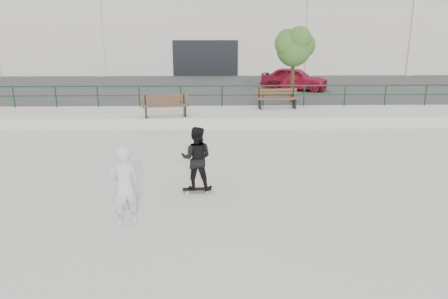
{
  "coord_description": "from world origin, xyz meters",
  "views": [
    {
      "loc": [
        0.56,
        -10.24,
        4.36
      ],
      "look_at": [
        0.87,
        2.0,
        0.84
      ],
      "focal_mm": 35.0,
      "sensor_mm": 36.0,
      "label": 1
    }
  ],
  "objects_px": {
    "red_car": "(294,79)",
    "seated_skater": "(124,186)",
    "bench_right": "(277,99)",
    "standing_skater": "(196,158)",
    "tree": "(294,46)",
    "skateboard": "(197,189)",
    "bench_left": "(165,106)"
  },
  "relations": [
    {
      "from": "red_car",
      "to": "skateboard",
      "type": "bearing_deg",
      "value": -179.41
    },
    {
      "from": "bench_right",
      "to": "standing_skater",
      "type": "relative_size",
      "value": 1.19
    },
    {
      "from": "bench_right",
      "to": "skateboard",
      "type": "bearing_deg",
      "value": -114.24
    },
    {
      "from": "tree",
      "to": "seated_skater",
      "type": "xyz_separation_m",
      "value": [
        -6.03,
        -13.1,
        -2.41
      ]
    },
    {
      "from": "bench_right",
      "to": "seated_skater",
      "type": "relative_size",
      "value": 1.1
    },
    {
      "from": "bench_right",
      "to": "standing_skater",
      "type": "xyz_separation_m",
      "value": [
        -3.48,
        -9.49,
        -0.01
      ]
    },
    {
      "from": "bench_left",
      "to": "skateboard",
      "type": "distance_m",
      "value": 7.91
    },
    {
      "from": "red_car",
      "to": "seated_skater",
      "type": "bearing_deg",
      "value": 178.19
    },
    {
      "from": "bench_right",
      "to": "bench_left",
      "type": "bearing_deg",
      "value": -164.65
    },
    {
      "from": "tree",
      "to": "skateboard",
      "type": "height_order",
      "value": "tree"
    },
    {
      "from": "skateboard",
      "to": "seated_skater",
      "type": "xyz_separation_m",
      "value": [
        -1.52,
        -1.97,
        0.85
      ]
    },
    {
      "from": "bench_left",
      "to": "bench_right",
      "type": "relative_size",
      "value": 1.02
    },
    {
      "from": "seated_skater",
      "to": "red_car",
      "type": "bearing_deg",
      "value": -134.23
    },
    {
      "from": "bench_left",
      "to": "standing_skater",
      "type": "relative_size",
      "value": 1.21
    },
    {
      "from": "tree",
      "to": "skateboard",
      "type": "distance_m",
      "value": 12.45
    },
    {
      "from": "tree",
      "to": "seated_skater",
      "type": "relative_size",
      "value": 2.05
    },
    {
      "from": "bench_left",
      "to": "bench_right",
      "type": "distance_m",
      "value": 5.42
    },
    {
      "from": "bench_right",
      "to": "standing_skater",
      "type": "distance_m",
      "value": 10.11
    },
    {
      "from": "bench_left",
      "to": "seated_skater",
      "type": "xyz_separation_m",
      "value": [
        0.1,
        -9.66,
        -0.03
      ]
    },
    {
      "from": "standing_skater",
      "to": "seated_skater",
      "type": "bearing_deg",
      "value": 59.62
    },
    {
      "from": "red_car",
      "to": "seated_skater",
      "type": "xyz_separation_m",
      "value": [
        -6.92,
        -17.42,
        -0.26
      ]
    },
    {
      "from": "seated_skater",
      "to": "standing_skater",
      "type": "bearing_deg",
      "value": -150.23
    },
    {
      "from": "bench_left",
      "to": "seated_skater",
      "type": "bearing_deg",
      "value": -99.42
    },
    {
      "from": "tree",
      "to": "standing_skater",
      "type": "bearing_deg",
      "value": -112.07
    },
    {
      "from": "red_car",
      "to": "skateboard",
      "type": "distance_m",
      "value": 16.4
    },
    {
      "from": "bench_right",
      "to": "seated_skater",
      "type": "height_order",
      "value": "seated_skater"
    },
    {
      "from": "tree",
      "to": "seated_skater",
      "type": "distance_m",
      "value": 14.62
    },
    {
      "from": "bench_right",
      "to": "red_car",
      "type": "distance_m",
      "value": 6.26
    },
    {
      "from": "skateboard",
      "to": "standing_skater",
      "type": "xyz_separation_m",
      "value": [
        0.0,
        0.0,
        0.88
      ]
    },
    {
      "from": "skateboard",
      "to": "bench_left",
      "type": "bearing_deg",
      "value": 98.3
    },
    {
      "from": "tree",
      "to": "seated_skater",
      "type": "height_order",
      "value": "tree"
    },
    {
      "from": "standing_skater",
      "to": "tree",
      "type": "bearing_deg",
      "value": -104.79
    }
  ]
}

